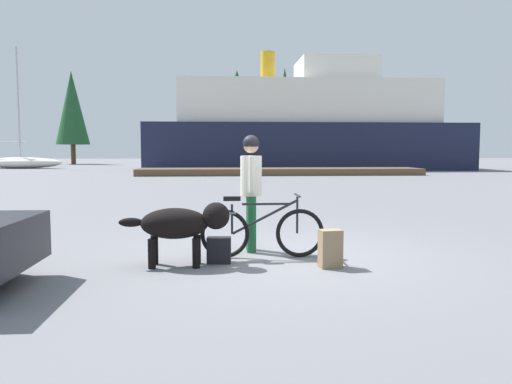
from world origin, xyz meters
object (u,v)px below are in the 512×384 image
at_px(handbag_pannier, 219,250).
at_px(backpack, 330,249).
at_px(ferry_boat, 305,128).
at_px(bicycle, 262,231).
at_px(person_cyclist, 251,181).
at_px(sailboat_moored, 21,162).
at_px(dog, 182,224).

bearing_deg(handbag_pannier, backpack, -13.77).
bearing_deg(handbag_pannier, ferry_boat, 78.44).
bearing_deg(handbag_pannier, bicycle, 26.74).
height_order(person_cyclist, sailboat_moored, sailboat_moored).
bearing_deg(backpack, ferry_boat, 80.97).
relative_size(dog, backpack, 2.92).
relative_size(person_cyclist, dog, 1.21).
relative_size(backpack, sailboat_moored, 0.05).
distance_m(dog, handbag_pannier, 0.63).
xyz_separation_m(handbag_pannier, ferry_boat, (6.71, 32.83, 3.04)).
height_order(handbag_pannier, ferry_boat, ferry_boat).
relative_size(bicycle, dog, 1.22).
bearing_deg(ferry_boat, bicycle, -100.65).
bearing_deg(bicycle, backpack, -37.93).
height_order(bicycle, sailboat_moored, sailboat_moored).
height_order(dog, backpack, dog).
xyz_separation_m(dog, backpack, (1.93, -0.22, -0.31)).
distance_m(backpack, ferry_boat, 33.73).
xyz_separation_m(backpack, ferry_boat, (5.27, 33.18, 2.96)).
bearing_deg(sailboat_moored, handbag_pannier, -65.59).
relative_size(person_cyclist, backpack, 3.53).
xyz_separation_m(bicycle, backpack, (0.84, -0.66, -0.13)).
bearing_deg(person_cyclist, dog, -136.53).
distance_m(ferry_boat, sailboat_moored, 23.16).
height_order(backpack, handbag_pannier, backpack).
height_order(handbag_pannier, sailboat_moored, sailboat_moored).
height_order(bicycle, dog, bicycle).
xyz_separation_m(person_cyclist, ferry_boat, (6.23, 32.05, 2.16)).
xyz_separation_m(bicycle, person_cyclist, (-0.12, 0.48, 0.68)).
distance_m(bicycle, handbag_pannier, 0.70).
bearing_deg(bicycle, person_cyclist, 103.96).
bearing_deg(ferry_boat, backpack, -99.03).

